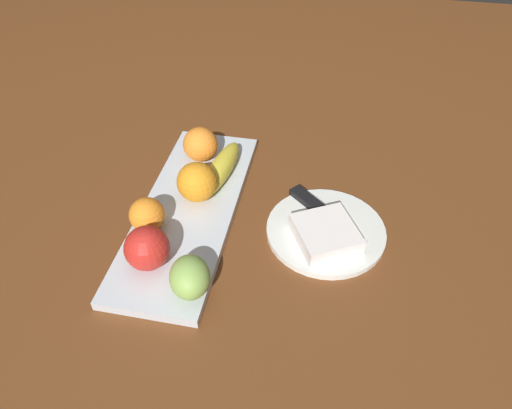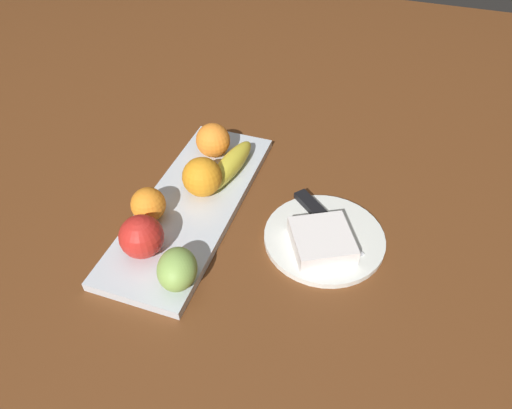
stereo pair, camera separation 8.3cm
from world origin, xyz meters
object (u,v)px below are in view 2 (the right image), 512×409
apple (141,237)px  folded_napkin (322,241)px  knife (318,212)px  fruit_tray (192,204)px  orange_center (201,177)px  orange_near_banana (148,204)px  banana (230,165)px  dinner_plate (324,238)px  orange_near_apple (213,140)px  grape_bunch (177,269)px

apple → folded_napkin: size_ratio=0.73×
apple → knife: 0.32m
apple → knife: size_ratio=0.49×
fruit_tray → orange_center: orange_center is taller
fruit_tray → knife: size_ratio=3.07×
orange_near_banana → folded_napkin: (-0.04, 0.31, -0.02)m
fruit_tray → orange_near_banana: orange_near_banana is taller
apple → orange_center: 0.17m
banana → dinner_plate: 0.24m
apple → folded_napkin: bearing=112.2°
folded_napkin → knife: 0.08m
fruit_tray → apple: 0.15m
orange_center → dinner_plate: orange_center is taller
apple → fruit_tray: bearing=171.0°
apple → orange_near_apple: size_ratio=1.05×
orange_near_apple → grape_bunch: size_ratio=0.92×
fruit_tray → apple: size_ratio=6.32×
banana → orange_near_banana: size_ratio=2.72×
apple → dinner_plate: bearing=116.7°
grape_bunch → dinner_plate: bearing=132.1°
orange_near_banana → apple: bearing=21.3°
orange_near_banana → orange_center: 0.11m
folded_napkin → knife: folded_napkin is taller
orange_center → dinner_plate: (0.03, 0.25, -0.05)m
apple → orange_near_apple: (-0.29, 0.01, -0.00)m
fruit_tray → folded_napkin: bearing=84.0°
orange_center → grape_bunch: bearing=13.6°
fruit_tray → banana: (-0.10, 0.04, 0.03)m
orange_near_apple → dinner_plate: size_ratio=0.33×
apple → knife: bearing=126.7°
apple → orange_center: orange_center is taller
banana → folded_napkin: banana is taller
apple → grape_bunch: bearing=65.5°
fruit_tray → orange_near_apple: orange_near_apple is taller
apple → banana: (-0.24, 0.06, -0.02)m
apple → grape_bunch: size_ratio=0.96×
banana → dinner_plate: (0.10, 0.22, -0.03)m
fruit_tray → folded_napkin: size_ratio=4.59×
folded_napkin → dinner_plate: bearing=-180.0°
apple → folded_napkin: (-0.11, 0.28, -0.03)m
apple → orange_near_banana: size_ratio=1.19×
orange_center → folded_napkin: bearing=76.9°
orange_near_apple → knife: size_ratio=0.46×
dinner_plate → folded_napkin: bearing=0.0°
knife → fruit_tray: bearing=-128.0°
knife → grape_bunch: bearing=-87.1°
grape_bunch → orange_near_banana: bearing=-135.7°
orange_near_banana → grape_bunch: 0.16m
orange_near_banana → knife: (-0.11, 0.28, -0.03)m
orange_near_banana → knife: bearing=111.5°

